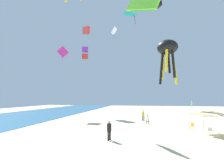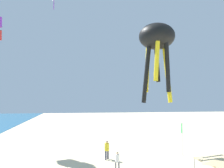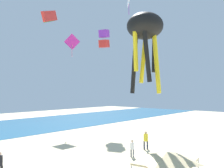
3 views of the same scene
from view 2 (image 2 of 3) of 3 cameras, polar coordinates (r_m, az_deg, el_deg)
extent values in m
cylinder|color=silver|center=(26.80, 16.94, -12.79)|extent=(0.06, 0.06, 3.53)
cube|color=green|center=(26.78, 16.76, -10.37)|extent=(0.30, 0.02, 1.10)
cylinder|color=slate|center=(21.50, 1.70, -19.46)|extent=(0.14, 0.14, 0.73)
cylinder|color=slate|center=(21.49, 0.90, -19.47)|extent=(0.14, 0.14, 0.73)
cylinder|color=white|center=(21.30, 1.30, -17.72)|extent=(0.38, 0.38, 0.63)
sphere|color=beige|center=(21.19, 1.30, -16.59)|extent=(0.24, 0.24, 0.24)
cylinder|color=#33384C|center=(24.68, -1.01, -16.99)|extent=(0.17, 0.17, 0.87)
cylinder|color=#33384C|center=(24.43, -1.54, -17.15)|extent=(0.17, 0.17, 0.87)
cylinder|color=yellow|center=(24.36, -1.27, -15.22)|extent=(0.46, 0.46, 0.76)
sphere|color=beige|center=(24.24, -1.27, -14.02)|extent=(0.28, 0.28, 0.28)
cylinder|color=purple|center=(31.25, -14.11, 18.74)|extent=(0.08, 0.08, 1.57)
ellipsoid|color=black|center=(19.44, 10.95, 11.41)|extent=(2.89, 2.89, 2.11)
cylinder|color=black|center=(19.99, 11.04, 4.86)|extent=(0.63, 0.43, 3.09)
cylinder|color=yellow|center=(19.51, 8.64, 3.76)|extent=(0.63, 0.60, 3.94)
cylinder|color=black|center=(18.54, 8.48, 2.74)|extent=(0.44, 0.80, 4.77)
cylinder|color=yellow|center=(18.13, 10.94, 5.57)|extent=(0.63, 0.43, 3.09)
cylinder|color=black|center=(18.55, 13.48, 4.09)|extent=(0.63, 0.60, 3.94)
cylinder|color=yellow|center=(19.44, 13.42, 2.55)|extent=(0.44, 0.80, 4.77)
camera|label=1|loc=(6.57, 155.00, -22.59)|focal=25.79mm
camera|label=3|loc=(15.94, 75.29, -3.06)|focal=37.71mm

